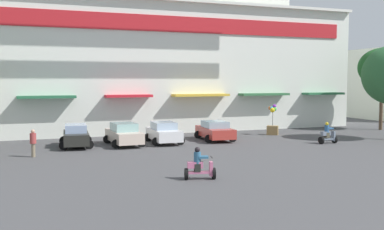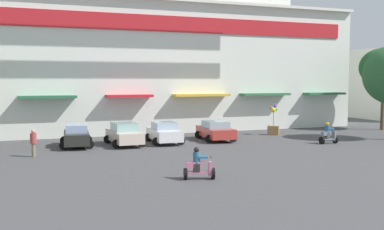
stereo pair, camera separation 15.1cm
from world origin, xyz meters
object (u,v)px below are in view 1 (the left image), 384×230
(plaza_tree_1, at_px, (382,68))
(parked_car_1, at_px, (124,134))
(parked_car_2, at_px, (164,132))
(parked_car_3, at_px, (215,130))
(scooter_rider_3, at_px, (199,166))
(scooter_rider_2, at_px, (328,135))
(balloon_vendor_cart, at_px, (273,123))
(parked_car_0, at_px, (76,136))
(pedestrian_1, at_px, (33,141))

(plaza_tree_1, distance_m, parked_car_1, 24.44)
(plaza_tree_1, bearing_deg, parked_car_2, -176.19)
(parked_car_3, distance_m, scooter_rider_3, 13.48)
(scooter_rider_2, distance_m, balloon_vendor_cart, 5.98)
(parked_car_0, xyz_separation_m, scooter_rider_3, (4.10, -12.25, -0.16))
(parked_car_3, height_order, scooter_rider_3, scooter_rider_3)
(parked_car_1, height_order, balloon_vendor_cart, balloon_vendor_cart)
(parked_car_3, relative_size, balloon_vendor_cart, 1.71)
(plaza_tree_1, distance_m, parked_car_2, 21.64)
(scooter_rider_2, bearing_deg, balloon_vendor_cart, 99.49)
(parked_car_3, relative_size, pedestrian_1, 2.65)
(scooter_rider_3, distance_m, balloon_vendor_cart, 17.90)
(parked_car_2, relative_size, balloon_vendor_cart, 1.59)
(parked_car_0, bearing_deg, balloon_vendor_cart, 4.26)
(plaza_tree_1, height_order, parked_car_2, plaza_tree_1)
(scooter_rider_2, distance_m, scooter_rider_3, 14.87)
(plaza_tree_1, distance_m, parked_car_3, 17.71)
(parked_car_1, relative_size, scooter_rider_2, 2.80)
(parked_car_3, xyz_separation_m, scooter_rider_2, (6.77, -4.51, -0.09))
(plaza_tree_1, relative_size, scooter_rider_2, 4.81)
(plaza_tree_1, bearing_deg, parked_car_3, -175.86)
(parked_car_1, relative_size, balloon_vendor_cart, 1.71)
(parked_car_0, xyz_separation_m, parked_car_1, (3.21, -0.34, 0.01))
(parked_car_2, height_order, pedestrian_1, pedestrian_1)
(balloon_vendor_cart, bearing_deg, plaza_tree_1, -0.77)
(scooter_rider_2, bearing_deg, parked_car_2, 158.19)
(plaza_tree_1, distance_m, pedestrian_1, 30.59)
(scooter_rider_2, relative_size, scooter_rider_3, 1.04)
(scooter_rider_2, height_order, scooter_rider_3, scooter_rider_2)
(plaza_tree_1, distance_m, scooter_rider_2, 12.72)
(parked_car_3, relative_size, scooter_rider_2, 2.80)
(parked_car_2, bearing_deg, parked_car_0, 176.56)
(parked_car_3, bearing_deg, scooter_rider_2, -33.65)
(balloon_vendor_cart, bearing_deg, pedestrian_1, -166.64)
(parked_car_0, relative_size, parked_car_3, 0.95)
(parked_car_0, height_order, parked_car_3, parked_car_0)
(plaza_tree_1, bearing_deg, scooter_rider_2, -150.68)
(scooter_rider_2, bearing_deg, scooter_rider_3, -149.51)
(balloon_vendor_cart, bearing_deg, parked_car_1, -173.15)
(plaza_tree_1, xyz_separation_m, scooter_rider_3, (-23.03, -13.28, -5.01))
(plaza_tree_1, xyz_separation_m, parked_car_1, (-23.92, -1.38, -4.84))
(parked_car_3, xyz_separation_m, pedestrian_1, (-12.94, -3.07, 0.19))
(parked_car_0, bearing_deg, parked_car_1, -6.11)
(parked_car_1, height_order, scooter_rider_3, parked_car_1)
(parked_car_1, distance_m, scooter_rider_3, 11.94)
(parked_car_0, relative_size, scooter_rider_2, 2.67)
(parked_car_2, bearing_deg, pedestrian_1, -161.93)
(parked_car_2, relative_size, parked_car_3, 0.93)
(parked_car_0, bearing_deg, scooter_rider_2, -15.53)
(pedestrian_1, bearing_deg, parked_car_0, 49.39)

